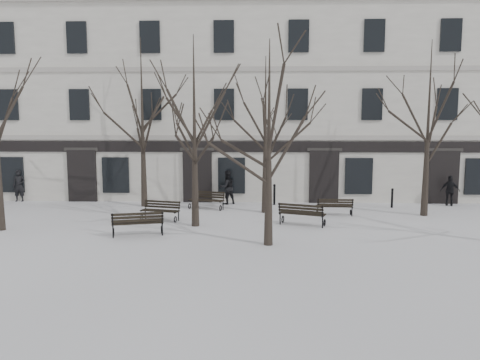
{
  "coord_description": "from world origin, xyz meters",
  "views": [
    {
      "loc": [
        -0.2,
        -17.79,
        4.37
      ],
      "look_at": [
        -0.95,
        3.0,
        1.85
      ],
      "focal_mm": 35.0,
      "sensor_mm": 36.0,
      "label": 1
    }
  ],
  "objects_px": {
    "bench_0": "(161,210)",
    "bench_3": "(207,199)",
    "bench_2": "(302,213)",
    "bench_4": "(335,206)",
    "tree_2": "(269,118)",
    "bench_1": "(138,222)",
    "tree_1": "(194,108)"
  },
  "relations": [
    {
      "from": "bench_1",
      "to": "bench_2",
      "type": "relative_size",
      "value": 1.0
    },
    {
      "from": "tree_2",
      "to": "bench_1",
      "type": "bearing_deg",
      "value": 167.21
    },
    {
      "from": "tree_1",
      "to": "bench_4",
      "type": "xyz_separation_m",
      "value": [
        6.34,
        2.46,
        -4.54
      ]
    },
    {
      "from": "tree_1",
      "to": "bench_2",
      "type": "bearing_deg",
      "value": 2.64
    },
    {
      "from": "tree_1",
      "to": "bench_1",
      "type": "bearing_deg",
      "value": -136.61
    },
    {
      "from": "tree_1",
      "to": "tree_2",
      "type": "bearing_deg",
      "value": -45.0
    },
    {
      "from": "tree_2",
      "to": "bench_1",
      "type": "height_order",
      "value": "tree_2"
    },
    {
      "from": "bench_2",
      "to": "bench_4",
      "type": "height_order",
      "value": "bench_2"
    },
    {
      "from": "bench_2",
      "to": "bench_1",
      "type": "bearing_deg",
      "value": 38.51
    },
    {
      "from": "bench_0",
      "to": "bench_3",
      "type": "xyz_separation_m",
      "value": [
        1.79,
        2.9,
        0.01
      ]
    },
    {
      "from": "tree_1",
      "to": "bench_2",
      "type": "xyz_separation_m",
      "value": [
        4.56,
        0.21,
        -4.47
      ]
    },
    {
      "from": "bench_0",
      "to": "bench_4",
      "type": "height_order",
      "value": "bench_0"
    },
    {
      "from": "tree_2",
      "to": "bench_0",
      "type": "distance_m",
      "value": 7.53
    },
    {
      "from": "tree_2",
      "to": "bench_4",
      "type": "height_order",
      "value": "tree_2"
    },
    {
      "from": "tree_2",
      "to": "bench_0",
      "type": "relative_size",
      "value": 3.95
    },
    {
      "from": "bench_3",
      "to": "bench_4",
      "type": "relative_size",
      "value": 1.11
    },
    {
      "from": "bench_3",
      "to": "bench_4",
      "type": "bearing_deg",
      "value": 2.78
    },
    {
      "from": "bench_2",
      "to": "bench_4",
      "type": "bearing_deg",
      "value": -107.48
    },
    {
      "from": "bench_1",
      "to": "bench_2",
      "type": "bearing_deg",
      "value": -177.44
    },
    {
      "from": "bench_1",
      "to": "bench_3",
      "type": "xyz_separation_m",
      "value": [
        2.06,
        5.91,
        -0.05
      ]
    },
    {
      "from": "tree_1",
      "to": "tree_2",
      "type": "height_order",
      "value": "tree_1"
    },
    {
      "from": "bench_1",
      "to": "bench_4",
      "type": "bearing_deg",
      "value": -167.64
    },
    {
      "from": "bench_1",
      "to": "bench_0",
      "type": "bearing_deg",
      "value": -110.44
    },
    {
      "from": "tree_1",
      "to": "bench_2",
      "type": "height_order",
      "value": "tree_1"
    },
    {
      "from": "bench_0",
      "to": "bench_1",
      "type": "xyz_separation_m",
      "value": [
        -0.27,
        -3.01,
        0.06
      ]
    },
    {
      "from": "tree_2",
      "to": "bench_1",
      "type": "xyz_separation_m",
      "value": [
        -5.06,
        1.15,
        -4.01
      ]
    },
    {
      "from": "bench_2",
      "to": "bench_3",
      "type": "xyz_separation_m",
      "value": [
        -4.51,
        3.8,
        -0.05
      ]
    },
    {
      "from": "tree_1",
      "to": "bench_4",
      "type": "distance_m",
      "value": 8.17
    },
    {
      "from": "bench_0",
      "to": "bench_3",
      "type": "height_order",
      "value": "bench_3"
    },
    {
      "from": "tree_2",
      "to": "bench_3",
      "type": "xyz_separation_m",
      "value": [
        -2.99,
        7.06,
        -4.05
      ]
    },
    {
      "from": "tree_2",
      "to": "bench_0",
      "type": "xyz_separation_m",
      "value": [
        -4.78,
        4.16,
        -4.07
      ]
    },
    {
      "from": "tree_2",
      "to": "bench_0",
      "type": "bearing_deg",
      "value": 139.0
    }
  ]
}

